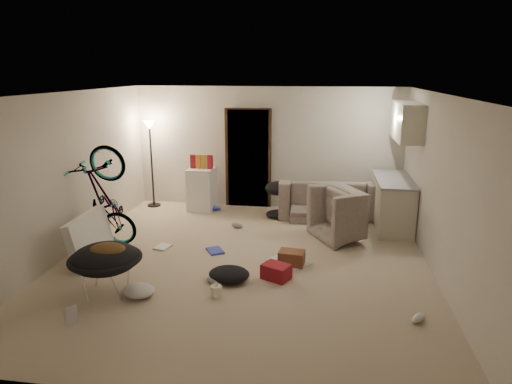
# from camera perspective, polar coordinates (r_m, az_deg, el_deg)

# --- Properties ---
(floor) EXTENTS (5.50, 6.00, 0.02)m
(floor) POSITION_cam_1_polar(r_m,az_deg,el_deg) (6.98, -1.66, -8.85)
(floor) COLOR #BFAC93
(floor) RESTS_ON ground
(ceiling) EXTENTS (5.50, 6.00, 0.02)m
(ceiling) POSITION_cam_1_polar(r_m,az_deg,el_deg) (6.39, -1.83, 12.28)
(ceiling) COLOR white
(ceiling) RESTS_ON wall_back
(wall_back) EXTENTS (5.50, 0.02, 2.50)m
(wall_back) POSITION_cam_1_polar(r_m,az_deg,el_deg) (9.49, 1.47, 5.52)
(wall_back) COLOR beige
(wall_back) RESTS_ON floor
(wall_front) EXTENTS (5.50, 0.02, 2.50)m
(wall_front) POSITION_cam_1_polar(r_m,az_deg,el_deg) (3.80, -9.86, -9.50)
(wall_front) COLOR beige
(wall_front) RESTS_ON floor
(wall_left) EXTENTS (0.02, 6.00, 2.50)m
(wall_left) POSITION_cam_1_polar(r_m,az_deg,el_deg) (7.56, -22.82, 1.88)
(wall_left) COLOR beige
(wall_left) RESTS_ON floor
(wall_right) EXTENTS (0.02, 6.00, 2.50)m
(wall_right) POSITION_cam_1_polar(r_m,az_deg,el_deg) (6.68, 22.27, 0.33)
(wall_right) COLOR beige
(wall_right) RESTS_ON floor
(doorway) EXTENTS (0.85, 0.10, 2.04)m
(doorway) POSITION_cam_1_polar(r_m,az_deg,el_deg) (9.55, -0.96, 4.18)
(doorway) COLOR black
(doorway) RESTS_ON floor
(door_trim) EXTENTS (0.97, 0.04, 2.10)m
(door_trim) POSITION_cam_1_polar(r_m,az_deg,el_deg) (9.52, -0.99, 4.15)
(door_trim) COLOR #382113
(door_trim) RESTS_ON floor
(floor_lamp) EXTENTS (0.28, 0.28, 1.81)m
(floor_lamp) POSITION_cam_1_polar(r_m,az_deg,el_deg) (9.73, -13.04, 5.71)
(floor_lamp) COLOR black
(floor_lamp) RESTS_ON floor
(kitchen_counter) EXTENTS (0.60, 1.50, 0.88)m
(kitchen_counter) POSITION_cam_1_polar(r_m,az_deg,el_deg) (8.71, 16.66, -1.44)
(kitchen_counter) COLOR beige
(kitchen_counter) RESTS_ON floor
(counter_top) EXTENTS (0.64, 1.54, 0.04)m
(counter_top) POSITION_cam_1_polar(r_m,az_deg,el_deg) (8.60, 16.89, 1.50)
(counter_top) COLOR gray
(counter_top) RESTS_ON kitchen_counter
(kitchen_uppers) EXTENTS (0.38, 1.40, 0.65)m
(kitchen_uppers) POSITION_cam_1_polar(r_m,az_deg,el_deg) (8.45, 18.31, 8.40)
(kitchen_uppers) COLOR beige
(kitchen_uppers) RESTS_ON wall_right
(sofa) EXTENTS (1.94, 0.86, 0.55)m
(sofa) POSITION_cam_1_polar(r_m,az_deg,el_deg) (9.10, 8.86, -1.37)
(sofa) COLOR #363D36
(sofa) RESTS_ON floor
(armchair) EXTENTS (1.25, 1.30, 0.65)m
(armchair) POSITION_cam_1_polar(r_m,az_deg,el_deg) (8.08, 12.04, -3.27)
(armchair) COLOR #363D36
(armchair) RESTS_ON floor
(bicycle) EXTENTS (1.77, 0.84, 1.01)m
(bicycle) POSITION_cam_1_polar(r_m,az_deg,el_deg) (7.81, -18.15, -3.33)
(bicycle) COLOR black
(bicycle) RESTS_ON floor
(book_asset) EXTENTS (0.27, 0.25, 0.02)m
(book_asset) POSITION_cam_1_polar(r_m,az_deg,el_deg) (5.81, -22.72, -15.16)
(book_asset) COLOR maroon
(book_asset) RESTS_ON floor
(mini_fridge) EXTENTS (0.54, 0.54, 0.87)m
(mini_fridge) POSITION_cam_1_polar(r_m,az_deg,el_deg) (9.47, -6.79, 0.36)
(mini_fridge) COLOR white
(mini_fridge) RESTS_ON floor
(snack_box_0) EXTENTS (0.11, 0.08, 0.30)m
(snack_box_0) POSITION_cam_1_polar(r_m,az_deg,el_deg) (9.39, -7.90, 3.73)
(snack_box_0) COLOR maroon
(snack_box_0) RESTS_ON mini_fridge
(snack_box_1) EXTENTS (0.10, 0.07, 0.30)m
(snack_box_1) POSITION_cam_1_polar(r_m,az_deg,el_deg) (9.36, -7.19, 3.71)
(snack_box_1) COLOR orange
(snack_box_1) RESTS_ON mini_fridge
(snack_box_2) EXTENTS (0.11, 0.09, 0.30)m
(snack_box_2) POSITION_cam_1_polar(r_m,az_deg,el_deg) (9.33, -6.48, 3.70)
(snack_box_2) COLOR #BF8C28
(snack_box_2) RESTS_ON mini_fridge
(snack_box_3) EXTENTS (0.11, 0.08, 0.30)m
(snack_box_3) POSITION_cam_1_polar(r_m,az_deg,el_deg) (9.30, -5.76, 3.68)
(snack_box_3) COLOR maroon
(snack_box_3) RESTS_ON mini_fridge
(saucer_chair) EXTENTS (0.93, 0.93, 0.66)m
(saucer_chair) POSITION_cam_1_polar(r_m,az_deg,el_deg) (6.23, -18.26, -8.65)
(saucer_chair) COLOR silver
(saucer_chair) RESTS_ON floor
(hoodie) EXTENTS (0.54, 0.48, 0.22)m
(hoodie) POSITION_cam_1_polar(r_m,az_deg,el_deg) (6.11, -18.12, -7.10)
(hoodie) COLOR #53391C
(hoodie) RESTS_ON saucer_chair
(sofa_drape) EXTENTS (0.62, 0.54, 0.28)m
(sofa_drape) POSITION_cam_1_polar(r_m,az_deg,el_deg) (9.06, 2.92, 0.46)
(sofa_drape) COLOR black
(sofa_drape) RESTS_ON sofa
(tv_box) EXTENTS (0.31, 1.10, 0.74)m
(tv_box) POSITION_cam_1_polar(r_m,az_deg,el_deg) (7.36, -20.04, -5.39)
(tv_box) COLOR silver
(tv_box) RESTS_ON floor
(drink_case_a) EXTENTS (0.40, 0.31, 0.21)m
(drink_case_a) POSITION_cam_1_polar(r_m,az_deg,el_deg) (6.88, 4.47, -8.21)
(drink_case_a) COLOR brown
(drink_case_a) RESTS_ON floor
(drink_case_b) EXTENTS (0.45, 0.40, 0.21)m
(drink_case_b) POSITION_cam_1_polar(r_m,az_deg,el_deg) (6.43, 2.54, -9.92)
(drink_case_b) COLOR maroon
(drink_case_b) RESTS_ON floor
(juicer) EXTENTS (0.14, 0.14, 0.21)m
(juicer) POSITION_cam_1_polar(r_m,az_deg,el_deg) (6.00, -5.00, -12.13)
(juicer) COLOR silver
(juicer) RESTS_ON floor
(newspaper) EXTENTS (0.73, 0.71, 0.01)m
(newspaper) POSITION_cam_1_polar(r_m,az_deg,el_deg) (7.03, 4.20, -8.60)
(newspaper) COLOR silver
(newspaper) RESTS_ON floor
(book_blue) EXTENTS (0.35, 0.38, 0.03)m
(book_blue) POSITION_cam_1_polar(r_m,az_deg,el_deg) (7.39, -5.14, -7.32)
(book_blue) COLOR #2D3BA5
(book_blue) RESTS_ON floor
(book_white) EXTENTS (0.27, 0.32, 0.03)m
(book_white) POSITION_cam_1_polar(r_m,az_deg,el_deg) (7.67, -11.57, -6.75)
(book_white) COLOR silver
(book_white) RESTS_ON floor
(shoe_0) EXTENTS (0.31, 0.16, 0.11)m
(shoe_0) POSITION_cam_1_polar(r_m,az_deg,el_deg) (9.45, -5.26, -2.03)
(shoe_0) COLOR #2D3BA5
(shoe_0) RESTS_ON floor
(shoe_1) EXTENTS (0.29, 0.23, 0.10)m
(shoe_1) POSITION_cam_1_polar(r_m,az_deg,el_deg) (8.41, -2.36, -4.19)
(shoe_1) COLOR slate
(shoe_1) RESTS_ON floor
(shoe_3) EXTENTS (0.25, 0.23, 0.09)m
(shoe_3) POSITION_cam_1_polar(r_m,az_deg,el_deg) (6.32, -5.42, -11.03)
(shoe_3) COLOR slate
(shoe_3) RESTS_ON floor
(shoe_4) EXTENTS (0.24, 0.27, 0.10)m
(shoe_4) POSITION_cam_1_polar(r_m,az_deg,el_deg) (5.77, 19.63, -14.58)
(shoe_4) COLOR white
(shoe_4) RESTS_ON floor
(clothes_lump_a) EXTENTS (0.60, 0.52, 0.18)m
(clothes_lump_a) POSITION_cam_1_polar(r_m,az_deg,el_deg) (6.39, -3.38, -10.22)
(clothes_lump_a) COLOR black
(clothes_lump_a) RESTS_ON floor
(clothes_lump_b) EXTENTS (0.62, 0.60, 0.14)m
(clothes_lump_b) POSITION_cam_1_polar(r_m,az_deg,el_deg) (9.00, 2.68, -2.75)
(clothes_lump_b) COLOR black
(clothes_lump_b) RESTS_ON floor
(clothes_lump_c) EXTENTS (0.53, 0.49, 0.14)m
(clothes_lump_c) POSITION_cam_1_polar(r_m,az_deg,el_deg) (6.19, -14.46, -11.84)
(clothes_lump_c) COLOR silver
(clothes_lump_c) RESTS_ON floor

